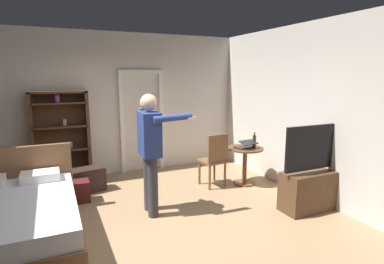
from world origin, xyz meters
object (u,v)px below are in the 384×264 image
at_px(tv_flatscreen, 313,184).
at_px(laptop, 246,145).
at_px(bookshelf, 61,134).
at_px(bed, 10,222).
at_px(wooden_chair, 215,158).
at_px(bottle_on_table, 254,141).
at_px(person_blue_shirt, 150,145).
at_px(suitcase_dark, 71,193).
at_px(suitcase_small, 88,180).
at_px(side_table, 245,159).

distance_m(tv_flatscreen, laptop, 1.41).
distance_m(bookshelf, laptop, 3.45).
bearing_deg(bed, wooden_chair, 13.52).
relative_size(tv_flatscreen, bottle_on_table, 4.47).
bearing_deg(bookshelf, person_blue_shirt, -60.34).
bearing_deg(suitcase_dark, suitcase_small, 53.57).
xyz_separation_m(tv_flatscreen, laptop, (-0.34, 1.33, 0.35)).
bearing_deg(person_blue_shirt, bookshelf, 119.66).
bearing_deg(tv_flatscreen, bed, 170.24).
bearing_deg(laptop, bed, -170.60).
bearing_deg(laptop, side_table, 60.34).
relative_size(bed, bottle_on_table, 7.05).
xyz_separation_m(tv_flatscreen, wooden_chair, (-0.90, 1.47, 0.14)).
bearing_deg(wooden_chair, side_table, -9.87).
relative_size(bottle_on_table, person_blue_shirt, 0.17).
xyz_separation_m(side_table, laptop, (-0.02, -0.04, 0.28)).
bearing_deg(person_blue_shirt, bottle_on_table, 10.84).
height_order(person_blue_shirt, suitcase_small, person_blue_shirt).
bearing_deg(wooden_chair, bottle_on_table, -14.06).
distance_m(laptop, suitcase_small, 2.90).
distance_m(laptop, bottle_on_table, 0.18).
bearing_deg(bookshelf, tv_flatscreen, -40.11).
xyz_separation_m(bookshelf, suitcase_dark, (0.05, -1.10, -0.78)).
bearing_deg(bottle_on_table, laptop, 167.25).
bearing_deg(bookshelf, suitcase_dark, -87.41).
distance_m(laptop, suitcase_dark, 3.11).
height_order(tv_flatscreen, person_blue_shirt, person_blue_shirt).
xyz_separation_m(laptop, suitcase_small, (-2.72, 0.86, -0.54)).
height_order(bed, bookshelf, bookshelf).
distance_m(side_table, wooden_chair, 0.60).
bearing_deg(bed, person_blue_shirt, 5.71).
bearing_deg(bed, bottle_on_table, 8.49).
distance_m(bookshelf, person_blue_shirt, 2.29).
bearing_deg(suitcase_dark, laptop, -7.99).
distance_m(bookshelf, suitcase_small, 1.07).
relative_size(tv_flatscreen, person_blue_shirt, 0.74).
distance_m(bookshelf, suitcase_dark, 1.35).
relative_size(side_table, laptop, 1.91).
relative_size(bookshelf, bottle_on_table, 5.94).
xyz_separation_m(tv_flatscreen, suitcase_small, (-3.05, 2.18, -0.19)).
distance_m(bottle_on_table, person_blue_shirt, 2.15).
distance_m(person_blue_shirt, suitcase_dark, 1.65).
bearing_deg(bookshelf, bottle_on_table, -26.09).
bearing_deg(tv_flatscreen, bookshelf, 139.89).
height_order(tv_flatscreen, suitcase_dark, tv_flatscreen).
height_order(tv_flatscreen, bottle_on_table, tv_flatscreen).
distance_m(side_table, bottle_on_table, 0.38).
relative_size(bookshelf, suitcase_small, 3.04).
relative_size(tv_flatscreen, suitcase_dark, 2.24).
distance_m(tv_flatscreen, side_table, 1.41).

